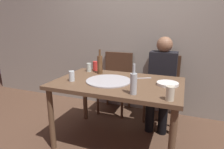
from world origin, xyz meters
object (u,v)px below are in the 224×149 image
pizza_tray (109,81)px  table_knife (142,78)px  wine_bottle (100,64)px  tumbler_far (72,76)px  wine_glass (170,93)px  tumbler_near (89,67)px  dining_table (118,89)px  plate_stack (168,84)px  chair_right (162,83)px  chair_left (116,78)px  beer_bottle (134,83)px  soda_can (95,66)px  guest_in_sweater (162,77)px

pizza_tray → table_knife: bearing=37.2°
wine_bottle → tumbler_far: 0.44m
pizza_tray → wine_glass: bearing=-25.3°
pizza_tray → wine_glass: size_ratio=4.11×
wine_glass → tumbler_far: bearing=170.4°
pizza_tray → tumbler_near: (-0.40, 0.31, 0.05)m
dining_table → wine_glass: size_ratio=11.40×
tumbler_far → plate_stack: size_ratio=0.52×
wine_glass → table_knife: (-0.35, 0.55, -0.06)m
dining_table → chair_right: 0.92m
tumbler_near → wine_bottle: bearing=-11.3°
pizza_tray → plate_stack: 0.61m
chair_left → chair_right: size_ratio=1.00×
chair_left → wine_bottle: bearing=89.7°
tumbler_near → chair_left: size_ratio=0.12×
wine_glass → plate_stack: 0.41m
tumbler_far → chair_right: 1.33m
wine_glass → chair_right: bearing=98.9°
beer_bottle → soda_can: size_ratio=2.23×
wine_bottle → tumbler_far: size_ratio=2.67×
plate_stack → tumbler_near: bearing=168.1°
tumbler_far → plate_stack: (0.98, 0.23, -0.04)m
tumbler_far → wine_glass: 1.05m
tumbler_far → chair_right: size_ratio=0.12×
tumbler_near → soda_can: bearing=57.4°
tumbler_near → table_knife: 0.71m
guest_in_sweater → tumbler_near: bearing=24.2°
pizza_tray → wine_bottle: bearing=129.7°
guest_in_sweater → chair_left: bearing=-12.2°
wine_bottle → pizza_tray: bearing=-50.3°
tumbler_near → beer_bottle: bearing=-38.2°
soda_can → chair_right: (0.82, 0.46, -0.28)m
chair_left → dining_table: bearing=111.0°
wine_glass → guest_in_sweater: guest_in_sweater is taller
chair_left → guest_in_sweater: size_ratio=0.77×
wine_glass → chair_left: bearing=127.2°
beer_bottle → wine_glass: bearing=-5.5°
beer_bottle → guest_in_sweater: bearing=82.5°
tumbler_far → chair_right: bearing=49.3°
dining_table → wine_bottle: 0.45m
pizza_tray → guest_in_sweater: size_ratio=0.42×
wine_glass → soda_can: size_ratio=0.97×
dining_table → wine_bottle: bearing=142.4°
tumbler_near → wine_glass: wine_glass is taller
wine_bottle → table_knife: wine_bottle is taller
dining_table → plate_stack: size_ratio=6.25×
chair_right → guest_in_sweater: (0.00, -0.15, 0.13)m
plate_stack → wine_bottle: bearing=167.9°
wine_glass → chair_left: (-0.88, 1.16, -0.28)m
dining_table → chair_left: (-0.32, 0.83, -0.13)m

